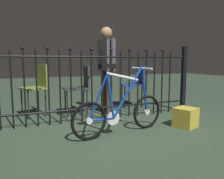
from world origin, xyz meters
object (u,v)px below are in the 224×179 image
at_px(chair_charcoal, 80,85).
at_px(chair_olive, 37,84).
at_px(person_visitor, 106,63).
at_px(display_crate, 186,117).
at_px(chair_navy, 136,82).
at_px(bicycle, 120,109).

relative_size(chair_charcoal, chair_olive, 0.96).
distance_m(chair_olive, person_visitor, 1.22).
relative_size(chair_charcoal, display_crate, 3.03).
xyz_separation_m(chair_charcoal, chair_navy, (1.23, 0.26, -0.02)).
height_order(chair_navy, display_crate, chair_navy).
xyz_separation_m(chair_olive, display_crate, (1.86, -1.49, -0.40)).
relative_size(chair_olive, person_visitor, 0.58).
bearing_deg(chair_charcoal, person_visitor, -11.81).
bearing_deg(bicycle, person_visitor, 77.07).
relative_size(chair_charcoal, person_visitor, 0.56).
height_order(chair_charcoal, chair_navy, chair_charcoal).
xyz_separation_m(chair_navy, person_visitor, (-0.78, -0.36, 0.38)).
height_order(chair_charcoal, display_crate, chair_charcoal).
bearing_deg(chair_olive, chair_charcoal, -14.40).
bearing_deg(person_visitor, display_crate, -59.53).
distance_m(bicycle, display_crate, 1.00).
bearing_deg(chair_navy, bicycle, -124.82).
distance_m(chair_charcoal, person_visitor, 0.59).
relative_size(bicycle, person_visitor, 0.89).
relative_size(chair_navy, chair_olive, 0.93).
bearing_deg(chair_olive, display_crate, -38.77).
distance_m(chair_navy, chair_olive, 1.92).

